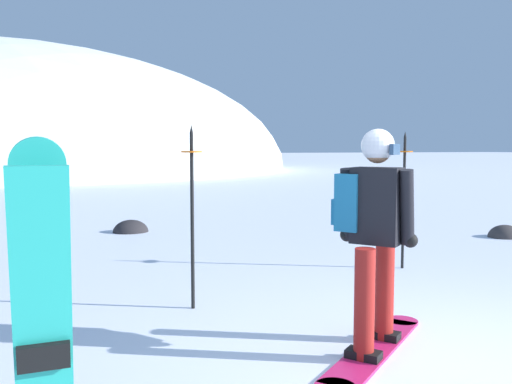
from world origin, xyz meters
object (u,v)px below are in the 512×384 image
Objects in this scene: snowboarder_main at (372,233)px; rock_mid at (505,237)px; piste_marker_near at (192,204)px; rock_dark at (131,232)px; piste_marker_far at (404,190)px; spare_snowboard at (42,297)px.

rock_mid is (5.20, 3.62, -0.92)m from snowboarder_main.
piste_marker_near is at bearing -161.67° from rock_mid.
snowboarder_main is 2.62× the size of rock_dark.
snowboarder_main is 0.96× the size of piste_marker_far.
rock_dark is (-2.86, 4.36, -1.02)m from piste_marker_far.
spare_snowboard is 0.91× the size of piste_marker_near.
piste_marker_far reaches higher than rock_mid.
piste_marker_far is at bearing -56.70° from rock_dark.
rock_dark is at bearing 153.64° from rock_mid.
snowboarder_main is 2.42m from spare_snowboard.
piste_marker_near is (-1.00, 1.57, 0.11)m from snowboarder_main.
piste_marker_near reaches higher than piste_marker_far.
piste_marker_near is at bearing 122.57° from snowboarder_main.
rock_mid is (3.20, 1.35, -1.02)m from piste_marker_far.
piste_marker_near is 6.61m from rock_mid.
rock_dark is at bearing 88.42° from piste_marker_near.
piste_marker_near is at bearing -91.58° from rock_dark.
rock_dark is (-0.86, 6.62, -0.92)m from snowboarder_main.
snowboarder_main is at bearing -82.59° from rock_dark.
rock_mid is (7.55, 4.22, -0.83)m from spare_snowboard.
piste_marker_near is at bearing 58.21° from spare_snowboard.
rock_dark is 1.06× the size of rock_mid.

